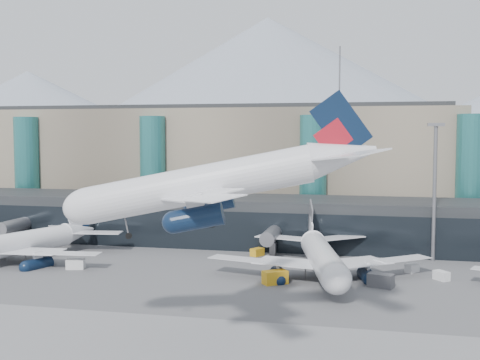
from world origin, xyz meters
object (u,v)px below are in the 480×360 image
object	(u,v)px
veh_a	(76,264)
veh_h	(275,277)
jet_parked_left	(28,236)
hero_jet	(229,171)
veh_d	(412,268)
lightmast_mid	(435,184)
veh_c	(381,280)
veh_b	(257,252)
jet_parked_mid	(320,246)
veh_g	(441,276)

from	to	relation	value
veh_a	veh_h	bearing A→B (deg)	-18.96
jet_parked_left	hero_jet	bearing A→B (deg)	-107.78
hero_jet	veh_d	size ratio (longest dim) A/B	14.04
jet_parked_left	veh_d	bearing A→B (deg)	-66.13
lightmast_mid	hero_jet	xyz separation A→B (m)	(-26.38, -52.02, 5.15)
veh_c	veh_b	bearing A→B (deg)	160.05
lightmast_mid	jet_parked_mid	size ratio (longest dim) A/B	0.65
hero_jet	veh_c	xyz separation A→B (m)	(16.72, 30.14, -18.51)
veh_c	veh_d	world-z (taller)	veh_c
lightmast_mid	veh_c	distance (m)	27.40
veh_g	veh_h	bearing A→B (deg)	-110.51
veh_a	veh_g	bearing A→B (deg)	-9.41
lightmast_mid	veh_g	size ratio (longest dim) A/B	10.12
hero_jet	veh_g	xyz separation A→B (m)	(26.36, 36.95, -18.83)
veh_c	veh_g	size ratio (longest dim) A/B	1.51
lightmast_mid	hero_jet	size ratio (longest dim) A/B	0.70
veh_h	hero_jet	bearing A→B (deg)	-126.96
jet_parked_mid	hero_jet	bearing A→B (deg)	157.04
veh_d	veh_h	distance (m)	25.22
veh_a	veh_c	distance (m)	52.08
jet_parked_left	veh_c	world-z (taller)	jet_parked_left
jet_parked_mid	veh_h	xyz separation A→B (m)	(-6.28, -7.94, -3.72)
jet_parked_left	veh_d	xyz separation A→B (m)	(69.81, 5.22, -3.86)
hero_jet	veh_g	size ratio (longest dim) A/B	14.39
jet_parked_mid	veh_g	distance (m)	20.02
jet_parked_left	veh_c	distance (m)	64.87
lightmast_mid	jet_parked_left	world-z (taller)	lightmast_mid
hero_jet	veh_h	size ratio (longest dim) A/B	9.54
jet_parked_mid	veh_c	size ratio (longest dim) A/B	10.29
veh_a	veh_h	world-z (taller)	veh_h
hero_jet	jet_parked_mid	xyz separation A→B (m)	(6.75, 36.58, -14.79)
veh_d	veh_g	distance (m)	6.39
jet_parked_mid	veh_c	distance (m)	12.43
jet_parked_left	veh_a	distance (m)	13.91
veh_d	veh_g	world-z (taller)	veh_d
veh_a	jet_parked_mid	bearing A→B (deg)	-7.54
veh_d	lightmast_mid	bearing A→B (deg)	13.60
veh_c	veh_h	bearing A→B (deg)	-154.87
hero_jet	veh_c	size ratio (longest dim) A/B	9.54
jet_parked_mid	veh_h	distance (m)	10.78
jet_parked_left	veh_a	bearing A→B (deg)	-92.62
veh_c	jet_parked_mid	bearing A→B (deg)	166.99
lightmast_mid	veh_b	xyz separation A→B (m)	(-32.81, -2.59, -13.68)
jet_parked_left	veh_g	bearing A→B (deg)	-70.03
jet_parked_left	veh_h	xyz separation A→B (m)	(48.22, -7.83, -3.54)
veh_a	veh_b	size ratio (longest dim) A/B	1.19
veh_a	veh_d	bearing A→B (deg)	-4.40
veh_h	veh_d	bearing A→B (deg)	-4.85
veh_a	veh_b	world-z (taller)	veh_a
veh_a	veh_g	size ratio (longest dim) A/B	1.21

